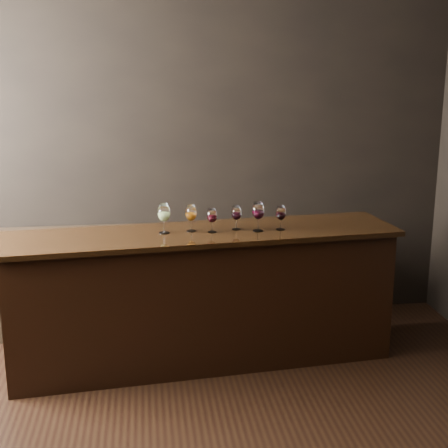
{
  "coord_description": "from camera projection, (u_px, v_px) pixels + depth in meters",
  "views": [
    {
      "loc": [
        -0.08,
        -2.92,
        2.12
      ],
      "look_at": [
        0.48,
        1.36,
        1.04
      ],
      "focal_mm": 50.0,
      "sensor_mm": 36.0,
      "label": 1
    }
  ],
  "objects": [
    {
      "name": "room_shell",
      "position": [
        110.0,
        136.0,
        2.97
      ],
      "size": [
        5.02,
        4.52,
        2.81
      ],
      "color": "black",
      "rests_on": "ground"
    },
    {
      "name": "bar_counter",
      "position": [
        203.0,
        299.0,
        4.56
      ],
      "size": [
        2.78,
        0.86,
        0.96
      ],
      "primitive_type": "cube",
      "rotation": [
        0.0,
        0.0,
        0.1
      ],
      "color": "black",
      "rests_on": "ground"
    },
    {
      "name": "bar_top",
      "position": [
        202.0,
        234.0,
        4.44
      ],
      "size": [
        2.88,
        0.93,
        0.04
      ],
      "primitive_type": "cube",
      "rotation": [
        0.0,
        0.0,
        0.1
      ],
      "color": "black",
      "rests_on": "bar_counter"
    },
    {
      "name": "back_bar_shelf",
      "position": [
        128.0,
        280.0,
        5.15
      ],
      "size": [
        2.37,
        0.4,
        0.85
      ],
      "primitive_type": "cube",
      "color": "black",
      "rests_on": "ground"
    },
    {
      "name": "glass_white",
      "position": [
        164.0,
        213.0,
        4.36
      ],
      "size": [
        0.09,
        0.09,
        0.21
      ],
      "color": "white",
      "rests_on": "bar_top"
    },
    {
      "name": "glass_amber",
      "position": [
        191.0,
        214.0,
        4.42
      ],
      "size": [
        0.08,
        0.08,
        0.19
      ],
      "color": "white",
      "rests_on": "bar_top"
    },
    {
      "name": "glass_red_a",
      "position": [
        212.0,
        216.0,
        4.39
      ],
      "size": [
        0.07,
        0.07,
        0.17
      ],
      "color": "white",
      "rests_on": "bar_top"
    },
    {
      "name": "glass_red_b",
      "position": [
        236.0,
        214.0,
        4.47
      ],
      "size": [
        0.07,
        0.07,
        0.17
      ],
      "color": "white",
      "rests_on": "bar_top"
    },
    {
      "name": "glass_red_c",
      "position": [
        258.0,
        212.0,
        4.42
      ],
      "size": [
        0.09,
        0.09,
        0.21
      ],
      "color": "white",
      "rests_on": "bar_top"
    },
    {
      "name": "glass_red_d",
      "position": [
        281.0,
        213.0,
        4.47
      ],
      "size": [
        0.07,
        0.07,
        0.18
      ],
      "color": "white",
      "rests_on": "bar_top"
    }
  ]
}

